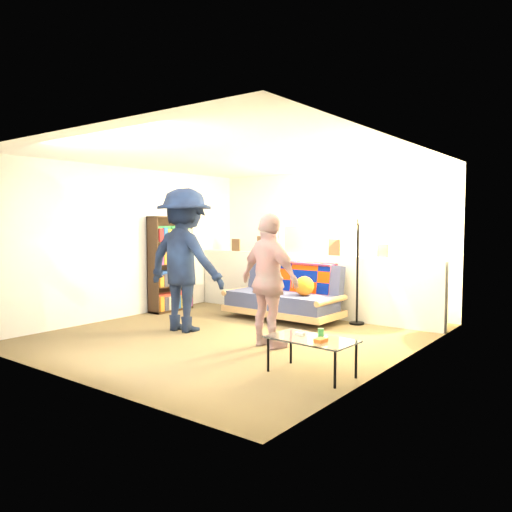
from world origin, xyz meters
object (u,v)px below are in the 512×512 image
at_px(person_right, 270,281).
at_px(coffee_table, 312,341).
at_px(floor_lamp, 359,246).
at_px(person_left, 185,260).
at_px(futon_sofa, 286,296).
at_px(bookshelf, 171,267).

bearing_deg(person_right, coffee_table, 160.61).
relative_size(coffee_table, floor_lamp, 0.55).
xyz_separation_m(coffee_table, floor_lamp, (-0.72, 2.57, 0.82)).
bearing_deg(person_left, person_right, 175.58).
relative_size(coffee_table, person_left, 0.46).
bearing_deg(coffee_table, floor_lamp, 105.67).
bearing_deg(floor_lamp, coffee_table, -74.33).
xyz_separation_m(futon_sofa, floor_lamp, (1.07, 0.36, 0.80)).
distance_m(futon_sofa, person_left, 1.78).
bearing_deg(futon_sofa, person_left, -114.37).
xyz_separation_m(floor_lamp, person_right, (-0.26, -1.93, -0.35)).
relative_size(coffee_table, person_right, 0.56).
xyz_separation_m(bookshelf, person_left, (1.32, -0.96, 0.24)).
relative_size(bookshelf, person_left, 0.81).
bearing_deg(floor_lamp, bookshelf, -163.42).
bearing_deg(person_right, person_left, 11.85).
bearing_deg(coffee_table, person_left, 164.34).
distance_m(futon_sofa, bookshelf, 2.12).
xyz_separation_m(futon_sofa, bookshelf, (-2.01, -0.55, 0.39)).
distance_m(floor_lamp, person_left, 2.58).
relative_size(person_left, person_right, 1.22).
distance_m(bookshelf, floor_lamp, 3.23).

